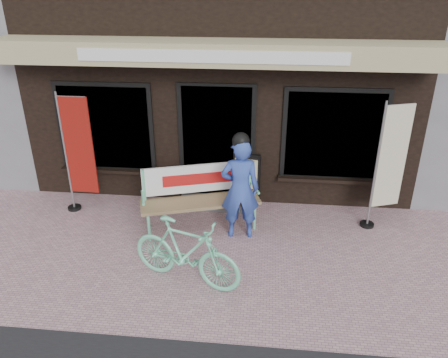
# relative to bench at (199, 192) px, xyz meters

# --- Properties ---
(ground) EXTENTS (70.00, 70.00, 0.00)m
(ground) POSITION_rel_bench_xyz_m (0.19, -1.08, -0.61)
(ground) COLOR #B48A92
(ground) RESTS_ON ground
(storefront) EXTENTS (7.00, 6.77, 6.00)m
(storefront) POSITION_rel_bench_xyz_m (0.19, 3.89, 2.38)
(storefront) COLOR black
(storefront) RESTS_ON ground
(bench) EXTENTS (1.98, 1.05, 1.04)m
(bench) POSITION_rel_bench_xyz_m (0.00, 0.00, 0.00)
(bench) COLOR #71DCAD
(bench) RESTS_ON ground
(person) EXTENTS (0.64, 0.46, 1.75)m
(person) POSITION_rel_bench_xyz_m (0.68, -0.25, 0.25)
(person) COLOR #3049A5
(person) RESTS_ON ground
(bicycle) EXTENTS (1.66, 0.94, 0.96)m
(bicycle) POSITION_rel_bench_xyz_m (0.05, -1.51, -0.13)
(bicycle) COLOR #71DCAD
(bicycle) RESTS_ON ground
(nobori_red) EXTENTS (0.62, 0.24, 2.14)m
(nobori_red) POSITION_rel_bench_xyz_m (-2.12, 0.30, 0.49)
(nobori_red) COLOR gray
(nobori_red) RESTS_ON ground
(nobori_cream) EXTENTS (0.63, 0.34, 2.15)m
(nobori_cream) POSITION_rel_bench_xyz_m (3.00, 0.33, 0.50)
(nobori_cream) COLOR gray
(nobori_cream) RESTS_ON ground
(menu_stand) EXTENTS (0.49, 0.20, 0.97)m
(menu_stand) POSITION_rel_bench_xyz_m (0.73, 0.85, -0.11)
(menu_stand) COLOR black
(menu_stand) RESTS_ON ground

